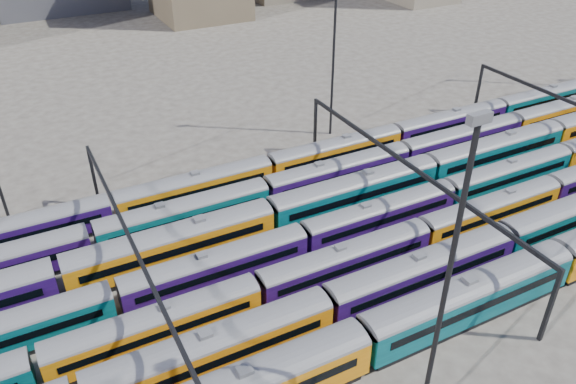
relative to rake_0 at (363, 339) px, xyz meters
name	(u,v)px	position (x,y,z in m)	size (l,w,h in m)	color
ground	(326,248)	(5.59, 15.00, -2.95)	(500.00, 500.00, 0.00)	#3F3B35
rake_0	(363,339)	(0.00, 0.00, 0.00)	(136.48, 3.33, 5.62)	black
rake_1	(327,305)	(-0.40, 5.00, -0.21)	(126.99, 3.10, 5.22)	black
rake_2	(346,258)	(4.80, 10.00, -0.48)	(95.54, 2.80, 4.70)	black
rake_3	(303,237)	(2.73, 15.00, -0.45)	(115.93, 2.83, 4.75)	black
rake_4	(355,189)	(12.38, 20.00, -0.10)	(110.04, 3.22, 5.44)	black
rake_5	(266,190)	(3.21, 25.00, -0.37)	(119.85, 2.92, 4.92)	black
rake_6	(269,166)	(6.09, 30.00, -0.41)	(117.79, 2.87, 4.83)	black
gantry_1	(133,251)	(-14.41, 15.00, 3.84)	(0.35, 40.35, 8.03)	black
gantry_2	(407,173)	(15.59, 15.00, 3.84)	(0.35, 40.35, 8.03)	black
mast_2	(446,285)	(0.59, -7.00, 11.02)	(1.40, 0.50, 25.60)	black
mast_3	(334,42)	(20.59, 39.00, 11.02)	(1.40, 0.50, 25.60)	black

